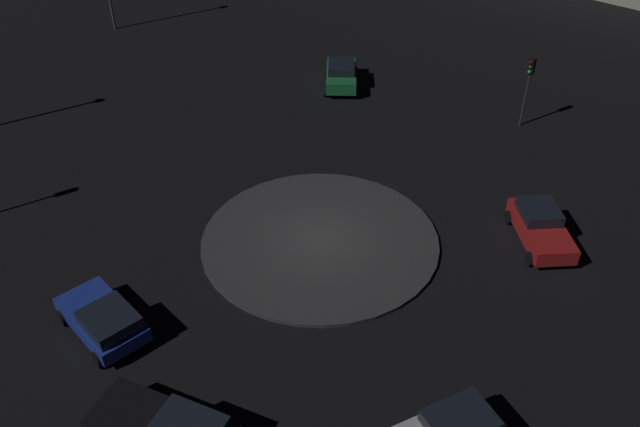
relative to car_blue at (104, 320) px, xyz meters
The scene contains 6 objects.
ground_plane 9.59m from the car_blue, 45.75° to the right, with size 116.38×116.38×0.00m, color black.
roundabout_island 9.58m from the car_blue, 45.75° to the right, with size 10.36×10.36×0.15m, color #383838.
car_blue is the anchor object (origin of this frame).
car_red 18.24m from the car_blue, 62.83° to the right, with size 4.29×2.77×1.50m.
car_green 22.89m from the car_blue, 14.04° to the right, with size 4.30×2.51×1.50m.
traffic_light_southeast 24.99m from the car_blue, 40.79° to the right, with size 0.39×0.37×4.00m.
Camera 1 is at (-21.66, -3.67, 17.85)m, focal length 36.30 mm.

